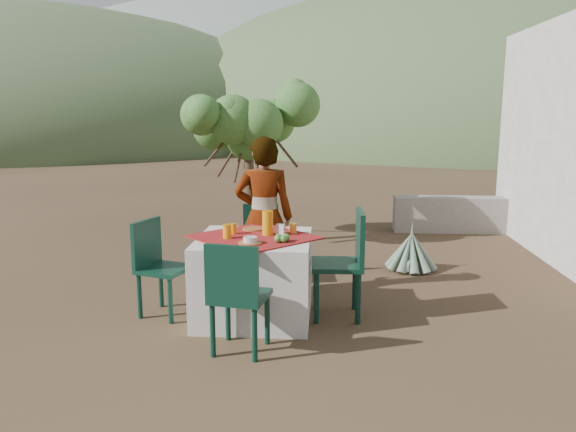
% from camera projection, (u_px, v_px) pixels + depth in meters
% --- Properties ---
extents(ground, '(160.00, 160.00, 0.00)m').
position_uv_depth(ground, '(204.00, 298.00, 5.71)').
color(ground, '#342217').
rests_on(ground, ground).
extents(table, '(1.30, 1.30, 0.76)m').
position_uv_depth(table, '(254.00, 277.00, 5.15)').
color(table, silver).
rests_on(table, ground).
extents(chair_far, '(0.43, 0.43, 0.85)m').
position_uv_depth(chair_far, '(261.00, 239.00, 6.24)').
color(chair_far, black).
rests_on(chair_far, ground).
extents(chair_near, '(0.49, 0.49, 0.91)m').
position_uv_depth(chair_near, '(237.00, 293.00, 4.32)').
color(chair_near, black).
rests_on(chair_near, ground).
extents(chair_left, '(0.52, 0.52, 0.89)m').
position_uv_depth(chair_left, '(157.00, 263.00, 5.19)').
color(chair_left, black).
rests_on(chair_left, ground).
extents(chair_right, '(0.48, 0.48, 1.00)m').
position_uv_depth(chair_right, '(346.00, 259.00, 5.12)').
color(chair_right, black).
rests_on(chair_right, ground).
extents(person, '(0.61, 0.42, 1.64)m').
position_uv_depth(person, '(264.00, 217.00, 5.69)').
color(person, '#8C6651').
rests_on(person, ground).
extents(shrub_tree, '(1.70, 1.66, 2.00)m').
position_uv_depth(shrub_tree, '(254.00, 132.00, 7.80)').
color(shrub_tree, '#4C3A26').
rests_on(shrub_tree, ground).
extents(agave, '(0.61, 0.62, 0.66)m').
position_uv_depth(agave, '(411.00, 252.00, 6.69)').
color(agave, slate).
rests_on(agave, ground).
extents(stone_wall, '(2.60, 0.35, 0.55)m').
position_uv_depth(stone_wall, '(478.00, 215.00, 8.75)').
color(stone_wall, gray).
rests_on(stone_wall, ground).
extents(hill_near_left, '(40.00, 40.00, 16.00)m').
position_uv_depth(hill_near_left, '(30.00, 139.00, 36.32)').
color(hill_near_left, '#435932').
rests_on(hill_near_left, ground).
extents(hill_near_right, '(48.00, 48.00, 20.00)m').
position_uv_depth(hill_near_right, '(477.00, 136.00, 40.19)').
color(hill_near_right, '#435932').
rests_on(hill_near_right, ground).
extents(hill_far_center, '(60.00, 60.00, 24.00)m').
position_uv_depth(hill_far_center, '(275.00, 128.00, 56.94)').
color(hill_far_center, slate).
rests_on(hill_far_center, ground).
extents(plate_far, '(0.21, 0.21, 0.01)m').
position_uv_depth(plate_far, '(253.00, 229.00, 5.37)').
color(plate_far, brown).
rests_on(plate_far, table).
extents(plate_near, '(0.20, 0.20, 0.01)m').
position_uv_depth(plate_near, '(251.00, 242.00, 4.82)').
color(plate_near, brown).
rests_on(plate_near, table).
extents(glass_far, '(0.06, 0.06, 0.10)m').
position_uv_depth(glass_far, '(233.00, 229.00, 5.17)').
color(glass_far, orange).
rests_on(glass_far, table).
extents(glass_near, '(0.08, 0.08, 0.13)m').
position_uv_depth(glass_near, '(227.00, 231.00, 4.99)').
color(glass_near, orange).
rests_on(glass_near, table).
extents(juice_pitcher, '(0.10, 0.10, 0.22)m').
position_uv_depth(juice_pitcher, '(268.00, 223.00, 5.12)').
color(juice_pitcher, orange).
rests_on(juice_pitcher, table).
extents(bowl_plate, '(0.21, 0.21, 0.01)m').
position_uv_depth(bowl_plate, '(250.00, 243.00, 4.81)').
color(bowl_plate, brown).
rests_on(bowl_plate, table).
extents(white_bowl, '(0.12, 0.12, 0.05)m').
position_uv_depth(white_bowl, '(250.00, 239.00, 4.80)').
color(white_bowl, silver).
rests_on(white_bowl, bowl_plate).
extents(jar_left, '(0.06, 0.06, 0.09)m').
position_uv_depth(jar_left, '(294.00, 228.00, 5.18)').
color(jar_left, orange).
rests_on(jar_left, table).
extents(jar_right, '(0.05, 0.05, 0.08)m').
position_uv_depth(jar_right, '(292.00, 227.00, 5.26)').
color(jar_right, orange).
rests_on(jar_right, table).
extents(napkin_holder, '(0.09, 0.07, 0.10)m').
position_uv_depth(napkin_holder, '(281.00, 229.00, 5.13)').
color(napkin_holder, silver).
rests_on(napkin_holder, table).
extents(fruit_cluster, '(0.13, 0.12, 0.07)m').
position_uv_depth(fruit_cluster, '(282.00, 238.00, 4.86)').
color(fruit_cluster, '#488430').
rests_on(fruit_cluster, table).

